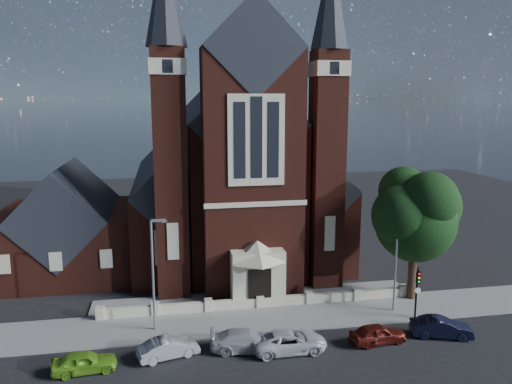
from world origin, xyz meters
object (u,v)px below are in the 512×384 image
Objects in this scene: street_tree at (419,217)px; traffic_signal at (417,286)px; street_lamp_right at (397,254)px; car_dark_red at (378,334)px; car_white_suv at (289,341)px; car_silver_a at (168,348)px; car_silver_b at (246,340)px; parish_hall at (68,231)px; car_lime_van at (84,362)px; street_lamp_left at (154,269)px; car_navy at (441,327)px; church at (231,174)px.

street_tree is 5.70m from traffic_signal.
street_lamp_right reaches higher than car_dark_red.
street_tree is at bearing -63.33° from car_white_suv.
car_white_suv is at bearing -154.68° from street_lamp_right.
street_lamp_right reaches higher than car_white_suv.
street_tree is 21.43m from car_silver_a.
traffic_signal reaches higher than car_silver_b.
parish_hall is at bearing 10.78° from car_silver_a.
car_white_suv is (-11.98, -6.19, -6.28)m from street_tree.
car_lime_van is at bearing 85.06° from car_dark_red.
traffic_signal is 1.06× the size of car_lime_van.
car_silver_b is (5.80, -3.88, -3.92)m from street_lamp_left.
car_silver_b reaches higher than car_navy.
street_lamp_left is at bearing -3.97° from car_silver_a.
car_lime_van is (-23.07, -3.13, -1.94)m from traffic_signal.
street_lamp_right is 1.96× the size of car_navy.
car_dark_red is at bearing -95.10° from car_lime_van.
car_navy is (23.42, 0.23, 0.04)m from car_lime_van.
street_lamp_left is at bearing 61.64° from car_white_suv.
car_dark_red is (6.70, -23.44, -7.53)m from church.
traffic_signal reaches higher than car_lime_van.
car_white_suv is at bearing 106.82° from car_navy.
car_navy reaches higher than car_lime_van.
car_navy is (27.35, -18.47, -3.33)m from parish_hall.
parish_hall is 25.08m from car_white_suv.
street_lamp_left reaches higher than car_dark_red.
car_silver_a is at bearing -78.31° from street_lamp_left.
parish_hall is 16.18m from street_lamp_left.
car_white_suv is (7.73, -0.60, 0.04)m from car_silver_a.
street_lamp_right reaches higher than car_silver_b.
church is 21.38m from street_tree.
car_silver_b reaches higher than car_lime_van.
car_silver_b is at bearing 104.27° from car_navy.
parish_hall reaches higher than street_lamp_right.
car_dark_red reaches higher than car_lime_van.
street_lamp_left is 1.66× the size of car_white_suv.
car_silver_b is (-13.11, -2.31, -1.90)m from traffic_signal.
parish_hall reaches higher than traffic_signal.
traffic_signal is (11.00, -20.52, -5.60)m from church.
car_silver_b is at bearing -33.80° from street_lamp_left.
street_lamp_right is at bearing -28.22° from parish_hall.
car_dark_red is at bearing -133.54° from street_tree.
traffic_signal reaches higher than car_silver_a.
car_silver_b is at bearing -159.18° from street_tree.
street_lamp_right is 2.71m from traffic_signal.
car_lime_van is 0.91× the size of car_navy.
car_lime_van is at bearing 83.73° from car_silver_a.
church is 2.86× the size of parish_hall.
car_silver_a is at bearing -167.29° from street_lamp_right.
car_dark_red is at bearing -90.82° from car_white_suv.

